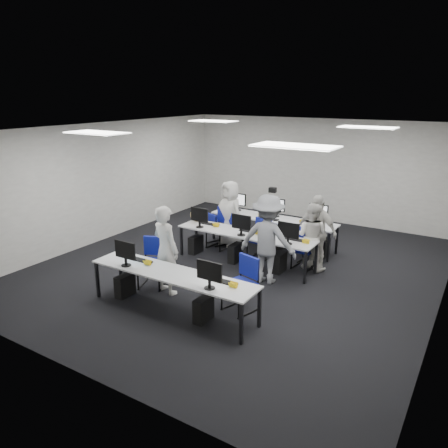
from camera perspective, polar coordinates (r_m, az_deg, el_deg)
The scene contains 23 objects.
room at distance 9.28m, azimuth 2.25°, elevation 3.02°, with size 9.00×9.02×3.00m.
ceiling_panels at distance 9.04m, azimuth 2.36°, elevation 12.20°, with size 5.20×4.60×0.02m.
desk_front at distance 7.65m, azimuth -6.80°, elevation -6.67°, with size 3.20×0.70×0.73m.
desk_mid at distance 9.67m, azimuth 2.78°, elevation -1.46°, with size 3.20×0.70×0.73m.
desk_back at distance 10.86m, azimuth 6.38°, elevation 0.53°, with size 3.20×0.70×0.73m.
equipment_front at distance 7.88m, azimuth -7.91°, elevation -8.56°, with size 2.51×0.41×1.19m.
equipment_mid at distance 9.85m, azimuth 1.73°, elevation -3.08°, with size 2.91×0.41×1.19m.
equipment_back at distance 10.90m, azimuth 7.27°, elevation -1.23°, with size 2.91×0.41×1.19m.
chair_0 at distance 8.83m, azimuth -9.30°, elevation -6.11°, with size 0.63×0.65×0.97m.
chair_1 at distance 7.79m, azimuth 2.17°, elevation -9.13°, with size 0.60×0.63×0.97m.
chair_2 at distance 10.81m, azimuth -0.55°, elevation -1.50°, with size 0.55×0.59×0.99m.
chair_3 at distance 10.14m, azimuth 4.72°, elevation -3.03°, with size 0.50×0.53×0.88m.
chair_4 at distance 9.74m, azimuth 10.36°, elevation -4.23°, with size 0.44×0.48×0.82m.
chair_5 at distance 11.08m, azimuth -0.84°, elevation -1.35°, with size 0.53×0.55×0.81m.
chair_6 at distance 10.41m, azimuth 5.76°, elevation -2.42°, with size 0.53×0.57×0.93m.
chair_7 at distance 10.07m, azimuth 11.18°, elevation -3.49°, with size 0.49×0.52×0.85m.
handbag at distance 10.49m, azimuth -3.51°, elevation 1.16°, with size 0.38×0.24×0.31m, color #A49054.
student_0 at distance 8.32m, azimuth -7.61°, elevation -3.37°, with size 0.63×0.41×1.73m, color beige.
student_1 at distance 9.58m, azimuth 11.35°, elevation -1.58°, with size 0.72×0.56×1.48m, color beige.
student_2 at distance 10.83m, azimuth 0.80°, elevation 1.36°, with size 0.80×0.52×1.64m, color beige.
student_3 at distance 9.66m, azimuth 11.96°, elevation -0.98°, with size 0.96×0.40×1.64m, color beige.
photographer at distance 8.73m, azimuth 5.74°, elevation -2.01°, with size 1.17×0.67×1.82m, color slate.
dslr_camera at distance 8.63m, azimuth 6.37°, elevation 4.44°, with size 0.14×0.18×0.10m, color black.
Camera 1 is at (4.43, -7.84, 3.72)m, focal length 35.00 mm.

